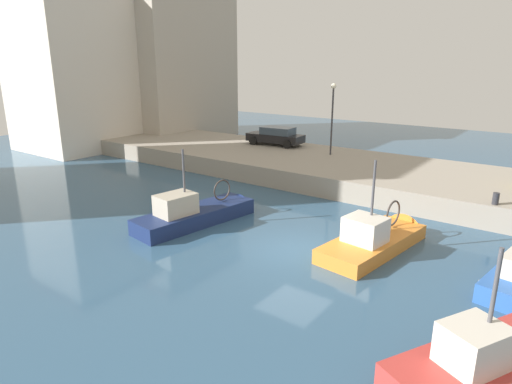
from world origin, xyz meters
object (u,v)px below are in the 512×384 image
(parked_car_black, at_px, (276,136))
(fishing_boat_navy, at_px, (200,219))
(quay_streetlamp, at_px, (333,107))
(fishing_boat_orange, at_px, (378,244))
(fishing_boat_red, at_px, (495,377))
(mooring_bollard_mid, at_px, (496,199))

(parked_car_black, bearing_deg, fishing_boat_navy, -160.43)
(quay_streetlamp, bearing_deg, fishing_boat_navy, 178.90)
(fishing_boat_orange, xyz_separation_m, fishing_boat_navy, (-2.17, 8.02, 0.00))
(fishing_boat_navy, height_order, quay_streetlamp, quay_streetlamp)
(fishing_boat_navy, height_order, parked_car_black, fishing_boat_navy)
(fishing_boat_red, height_order, mooring_bollard_mid, fishing_boat_red)
(parked_car_black, bearing_deg, mooring_bollard_mid, -111.56)
(fishing_boat_red, relative_size, mooring_bollard_mid, 10.97)
(fishing_boat_red, distance_m, mooring_bollard_mid, 11.34)
(parked_car_black, xyz_separation_m, mooring_bollard_mid, (-6.44, -16.30, -0.44))
(fishing_boat_red, bearing_deg, parked_car_black, 46.09)
(fishing_boat_navy, bearing_deg, fishing_boat_red, -106.13)
(fishing_boat_orange, bearing_deg, fishing_boat_navy, 105.11)
(mooring_bollard_mid, relative_size, quay_streetlamp, 0.11)
(fishing_boat_navy, distance_m, fishing_boat_red, 13.90)
(fishing_boat_navy, bearing_deg, mooring_bollard_mid, -57.70)
(fishing_boat_red, relative_size, parked_car_black, 1.34)
(fishing_boat_navy, xyz_separation_m, fishing_boat_red, (-3.86, -13.35, -0.02))
(fishing_boat_navy, height_order, mooring_bollard_mid, fishing_boat_navy)
(fishing_boat_orange, height_order, parked_car_black, fishing_boat_orange)
(fishing_boat_orange, relative_size, parked_car_black, 1.45)
(mooring_bollard_mid, bearing_deg, fishing_boat_orange, 146.01)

